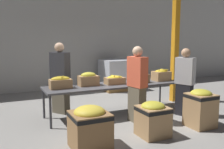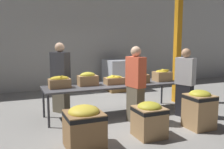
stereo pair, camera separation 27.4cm
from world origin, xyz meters
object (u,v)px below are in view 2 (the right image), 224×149
volunteer_1 (185,83)px  donation_bin_2 (199,108)px  volunteer_2 (136,85)px  banana_box_4 (162,75)px  donation_bin_1 (149,118)px  pallet_stack_0 (120,75)px  volunteer_0 (61,78)px  donation_bin_0 (84,126)px  sorting_table (114,86)px  banana_box_2 (114,80)px  banana_box_3 (139,77)px  banana_box_1 (88,79)px  support_pillar (178,33)px  banana_box_0 (60,82)px

volunteer_1 → donation_bin_2: 0.89m
volunteer_2 → banana_box_4: bearing=-68.4°
donation_bin_1 → pallet_stack_0: size_ratio=0.58×
volunteer_2 → donation_bin_2: size_ratio=2.09×
volunteer_0 → donation_bin_0: size_ratio=2.37×
sorting_table → banana_box_2: 0.15m
banana_box_3 → volunteer_2: volunteer_2 is taller
sorting_table → volunteer_0: volunteer_0 is taller
banana_box_1 → banana_box_3: (1.29, -0.17, -0.02)m
banana_box_1 → support_pillar: support_pillar is taller
banana_box_0 → banana_box_4: bearing=-1.4°
volunteer_0 → donation_bin_2: (2.39, -2.23, -0.44)m
banana_box_3 → banana_box_4: (0.70, 0.04, 0.01)m
banana_box_3 → donation_bin_2: banana_box_3 is taller
banana_box_3 → volunteer_2: size_ratio=0.28×
sorting_table → donation_bin_1: size_ratio=5.07×
sorting_table → donation_bin_2: donation_bin_2 is taller
banana_box_2 → banana_box_1: bearing=172.2°
donation_bin_0 → donation_bin_2: bearing=0.0°
volunteer_1 → volunteer_2: size_ratio=0.96×
banana_box_2 → donation_bin_0: bearing=-127.7°
banana_box_2 → volunteer_0: size_ratio=0.27×
banana_box_4 → volunteer_0: (-2.53, 0.67, -0.02)m
banana_box_0 → donation_bin_1: 2.18m
volunteer_2 → donation_bin_0: (-1.41, -0.83, -0.44)m
banana_box_0 → banana_box_2: size_ratio=1.02×
banana_box_0 → banana_box_2: banana_box_0 is taller
banana_box_4 → support_pillar: 1.44m
volunteer_0 → donation_bin_1: (1.21, -2.23, -0.51)m
banana_box_4 → volunteer_2: 1.39m
volunteer_2 → support_pillar: support_pillar is taller
donation_bin_1 → support_pillar: size_ratio=0.17×
sorting_table → banana_box_4: banana_box_4 is taller
banana_box_0 → volunteer_1: bearing=-17.2°
donation_bin_2 → banana_box_4: bearing=85.0°
donation_bin_1 → volunteer_0: bearing=118.4°
support_pillar → pallet_stack_0: (-0.75, 2.30, -1.47)m
pallet_stack_0 → donation_bin_0: bearing=-121.4°
sorting_table → donation_bin_0: 2.03m
volunteer_2 → banana_box_2: bearing=1.9°
banana_box_4 → donation_bin_1: banana_box_4 is taller
banana_box_4 → donation_bin_0: bearing=-148.8°
pallet_stack_0 → sorting_table: bearing=-117.2°
donation_bin_0 → pallet_stack_0: size_ratio=0.64×
banana_box_4 → pallet_stack_0: bearing=89.1°
volunteer_2 → pallet_stack_0: (1.22, 3.48, -0.30)m
donation_bin_1 → banana_box_2: bearing=90.7°
banana_box_1 → pallet_stack_0: 3.34m
sorting_table → banana_box_2: banana_box_2 is taller
sorting_table → volunteer_1: size_ratio=2.10×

